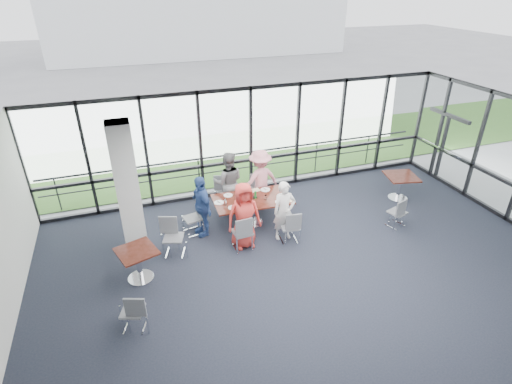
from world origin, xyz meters
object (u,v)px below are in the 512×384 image
object	(u,v)px
diner_end	(201,206)
chair_main_fl	(225,194)
chair_main_fr	(258,189)
chair_main_nr	(289,226)
main_table	(252,203)
chair_spare_la	(133,311)
diner_near_right	(284,211)
side_table_right	(401,179)
chair_spare_lb	(174,238)
chair_spare_r	(397,212)
diner_far_left	(228,182)
chair_main_nl	(242,232)
chair_main_end	(192,218)
side_table_left	(137,256)
diner_near_left	(244,216)
structural_column	(128,190)
diner_far_right	(260,179)

from	to	relation	value
diner_end	chair_main_fl	size ratio (longest dim) A/B	1.77
chair_main_fr	chair_main_nr	bearing A→B (deg)	87.42
main_table	chair_spare_la	distance (m)	4.25
diner_near_right	side_table_right	bearing A→B (deg)	13.43
diner_near_right	chair_spare_lb	world-z (taller)	diner_near_right
chair_spare_r	diner_end	bearing A→B (deg)	147.21
chair_main_nr	diner_far_left	bearing A→B (deg)	124.43
chair_main_nr	chair_spare_la	xyz separation A→B (m)	(-3.85, -1.64, -0.01)
diner_near_right	diner_far_left	xyz separation A→B (m)	(-0.92, 1.78, 0.10)
chair_main_nl	diner_far_left	bearing A→B (deg)	80.56
diner_far_left	chair_spare_lb	world-z (taller)	diner_far_left
diner_near_right	chair_main_end	world-z (taller)	diner_near_right
chair_main_fr	diner_end	bearing A→B (deg)	24.91
side_table_left	chair_main_fr	world-z (taller)	chair_main_fr
chair_spare_lb	chair_main_nr	bearing A→B (deg)	-169.33
diner_near_right	chair_main_fr	distance (m)	1.97
diner_near_left	diner_end	bearing A→B (deg)	133.91
structural_column	side_table_right	bearing A→B (deg)	-0.07
structural_column	chair_main_fr	bearing A→B (deg)	18.37
side_table_right	chair_spare_lb	world-z (taller)	chair_spare_lb
chair_main_end	side_table_left	bearing A→B (deg)	-57.51
chair_main_fr	chair_spare_la	distance (m)	5.32
side_table_right	chair_main_end	size ratio (longest dim) A/B	1.19
diner_near_left	chair_main_nl	size ratio (longest dim) A/B	1.86
diner_near_right	side_table_left	bearing A→B (deg)	-170.40
chair_spare_la	chair_spare_lb	distance (m)	2.31
structural_column	chair_main_fr	world-z (taller)	structural_column
chair_main_end	chair_spare_lb	bearing A→B (deg)	-49.89
side_table_left	chair_main_nl	bearing A→B (deg)	8.02
diner_far_left	chair_main_nr	world-z (taller)	diner_far_left
side_table_left	chair_spare_la	xyz separation A→B (m)	(-0.22, -1.40, -0.21)
diner_near_left	chair_spare_lb	size ratio (longest dim) A/B	1.85
structural_column	chair_spare_r	distance (m)	6.77
diner_far_right	chair_main_nr	size ratio (longest dim) A/B	2.07
chair_main_fl	diner_end	bearing A→B (deg)	65.49
structural_column	chair_spare_la	world-z (taller)	structural_column
chair_main_nl	chair_main_fl	size ratio (longest dim) A/B	0.99
side_table_left	main_table	bearing A→B (deg)	23.52
side_table_right	chair_main_end	bearing A→B (deg)	178.01
structural_column	chair_main_nl	xyz separation A→B (m)	(2.42, -0.84, -1.15)
diner_near_right	chair_main_nr	size ratio (longest dim) A/B	1.84
diner_end	chair_main_end	xyz separation A→B (m)	(-0.23, 0.10, -0.38)
diner_far_left	chair_main_nl	bearing A→B (deg)	98.51
diner_near_left	diner_far_right	distance (m)	1.92
diner_far_left	chair_main_nr	size ratio (longest dim) A/B	2.08
chair_main_nl	chair_main_fl	world-z (taller)	chair_main_fl
diner_far_right	diner_end	size ratio (longest dim) A/B	1.07
chair_main_nr	chair_main_end	size ratio (longest dim) A/B	0.98
diner_end	diner_far_right	bearing A→B (deg)	101.00
diner_end	chair_spare_la	bearing A→B (deg)	-47.66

